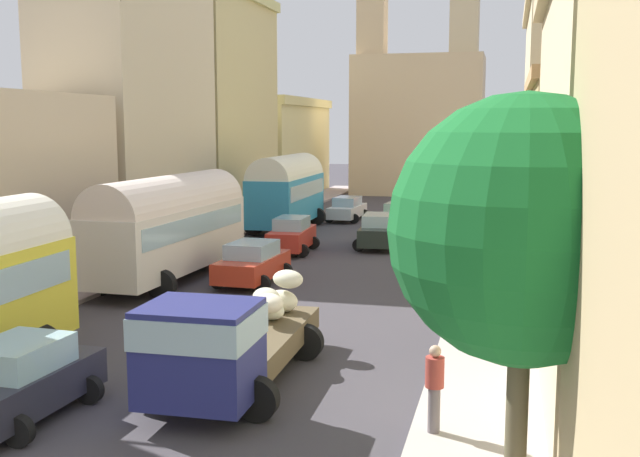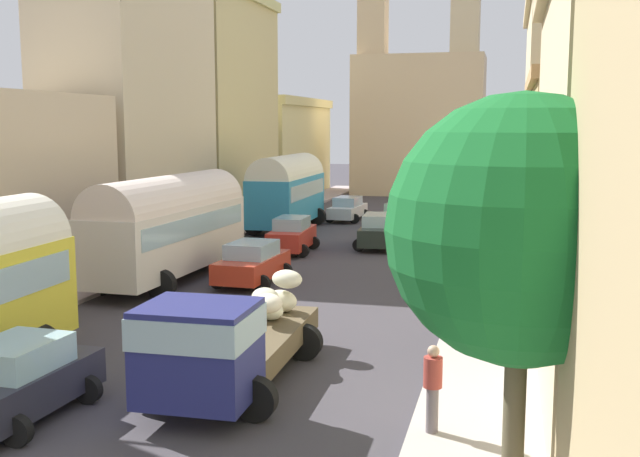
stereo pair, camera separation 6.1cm
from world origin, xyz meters
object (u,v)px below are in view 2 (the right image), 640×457
at_px(car_2, 418,201).
at_px(car_3, 19,380).
at_px(pedestrian_3, 495,304).
at_px(parked_bus_1, 169,223).
at_px(car_6, 348,209).
at_px(car_4, 252,263).
at_px(pedestrian_1, 516,235).
at_px(cargo_truck_0, 226,339).
at_px(pedestrian_4, 477,303).
at_px(pedestrian_2, 433,386).
at_px(car_1, 401,215).
at_px(car_0, 379,231).
at_px(car_5, 292,235).
at_px(pedestrian_0, 478,274).
at_px(parked_bus_2, 287,189).

distance_m(car_2, car_3, 37.85).
bearing_deg(pedestrian_3, parked_bus_1, 158.01).
xyz_separation_m(car_2, pedestrian_3, (5.70, -29.37, 0.18)).
height_order(car_6, pedestrian_3, pedestrian_3).
distance_m(car_4, pedestrian_1, 12.35).
distance_m(cargo_truck_0, pedestrian_4, 7.79).
bearing_deg(pedestrian_2, car_1, 99.35).
relative_size(pedestrian_1, pedestrian_3, 1.11).
bearing_deg(car_0, pedestrian_2, -77.65).
xyz_separation_m(car_5, pedestrian_0, (8.83, -8.19, 0.18)).
xyz_separation_m(car_2, pedestrian_0, (5.05, -25.45, 0.22)).
bearing_deg(pedestrian_1, pedestrian_3, -92.76).
bearing_deg(car_2, parked_bus_1, -104.93).
relative_size(parked_bus_2, pedestrian_2, 4.41).
bearing_deg(pedestrian_4, parked_bus_1, 156.70).
distance_m(parked_bus_1, car_2, 25.33).
relative_size(car_2, car_6, 1.05).
bearing_deg(car_4, pedestrian_4, -32.07).
bearing_deg(pedestrian_0, pedestrian_4, -87.93).
bearing_deg(pedestrian_3, car_1, 104.91).
height_order(parked_bus_1, car_5, parked_bus_1).
distance_m(parked_bus_2, car_3, 27.90).
height_order(car_0, pedestrian_1, pedestrian_1).
distance_m(parked_bus_1, parked_bus_2, 14.47).
relative_size(parked_bus_1, car_0, 2.15).
xyz_separation_m(cargo_truck_0, car_6, (-3.80, 30.18, -0.50)).
bearing_deg(parked_bus_2, pedestrian_4, -59.69).
distance_m(parked_bus_2, pedestrian_1, 14.15).
xyz_separation_m(cargo_truck_0, pedestrian_2, (4.65, -1.30, -0.20)).
bearing_deg(pedestrian_4, parked_bus_2, 120.31).
height_order(car_5, pedestrian_2, pedestrian_2).
xyz_separation_m(pedestrian_0, pedestrian_4, (0.15, -4.03, -0.01)).
height_order(parked_bus_2, pedestrian_3, parked_bus_2).
bearing_deg(cargo_truck_0, pedestrian_0, 63.12).
xyz_separation_m(car_4, pedestrian_0, (8.34, -1.29, 0.23)).
bearing_deg(car_2, cargo_truck_0, -89.92).
bearing_deg(pedestrian_1, pedestrian_4, -94.93).
xyz_separation_m(car_3, car_5, (-0.30, 20.43, 0.03)).
height_order(car_0, pedestrian_4, pedestrian_4).
bearing_deg(parked_bus_1, car_5, 69.11).
height_order(cargo_truck_0, pedestrian_3, cargo_truck_0).
bearing_deg(car_5, pedestrian_4, -53.70).
bearing_deg(car_6, pedestrian_0, -66.58).
relative_size(parked_bus_2, cargo_truck_0, 1.18).
bearing_deg(pedestrian_2, car_5, 113.64).
bearing_deg(car_4, car_2, 82.24).
bearing_deg(car_1, pedestrian_2, -80.65).
bearing_deg(car_3, parked_bus_1, 102.90).
height_order(parked_bus_2, pedestrian_1, parked_bus_2).
distance_m(parked_bus_1, pedestrian_3, 13.23).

